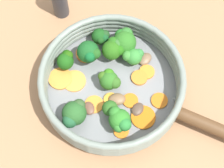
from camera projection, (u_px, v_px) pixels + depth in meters
The scene contains 30 objects.
ground_plane at pixel (112, 90), 0.74m from camera, with size 4.00×4.00×0.00m, color #A2754F.
skillet at pixel (112, 88), 0.74m from camera, with size 0.26×0.26×0.01m, color gray.
skillet_rim_wall at pixel (112, 82), 0.71m from camera, with size 0.28×0.28×0.05m.
skillet_rivet_left at pixel (166, 123), 0.70m from camera, with size 0.01×0.01×0.01m, color gray.
skillet_rivet_right at pixel (176, 99), 0.72m from camera, with size 0.01×0.01×0.01m, color gray.
carrot_slice_0 at pixel (121, 131), 0.69m from camera, with size 0.03×0.03×0.00m, color orange.
carrot_slice_1 at pixel (74, 81), 0.74m from camera, with size 0.05×0.05×0.00m, color #F79C40.
carrot_slice_2 at pixel (130, 101), 0.72m from camera, with size 0.03×0.03×0.01m, color orange.
carrot_slice_3 at pixel (159, 101), 0.72m from camera, with size 0.03×0.03×0.00m, color orange.
carrot_slice_4 at pixel (143, 117), 0.70m from camera, with size 0.05×0.05×0.00m, color orange.
carrot_slice_5 at pixel (60, 79), 0.74m from camera, with size 0.05×0.05×0.01m, color orange.
carrot_slice_6 at pixel (94, 104), 0.72m from camera, with size 0.04×0.04×0.00m, color orange.
carrot_slice_7 at pixel (111, 100), 0.72m from camera, with size 0.03×0.03×0.00m, color orange.
carrot_slice_8 at pixel (147, 72), 0.74m from camera, with size 0.03×0.03×0.00m, color orange.
carrot_slice_9 at pixel (86, 54), 0.76m from camera, with size 0.04×0.04×0.00m, color orange.
carrot_slice_10 at pixel (139, 78), 0.74m from camera, with size 0.03×0.03×0.01m, color orange.
broccoli_floret_0 at pixel (109, 81), 0.71m from camera, with size 0.05×0.04×0.04m.
broccoli_floret_1 at pixel (89, 53), 0.72m from camera, with size 0.05×0.04×0.06m.
broccoli_floret_2 at pixel (111, 109), 0.69m from camera, with size 0.03×0.03×0.04m.
broccoli_floret_3 at pixel (66, 60), 0.73m from camera, with size 0.03×0.04×0.04m.
broccoli_floret_4 at pixel (133, 56), 0.73m from camera, with size 0.04×0.04×0.04m.
broccoli_floret_5 at pixel (124, 41), 0.74m from camera, with size 0.05×0.05×0.05m.
broccoli_floret_6 at pixel (101, 37), 0.75m from camera, with size 0.04×0.03×0.04m.
broccoli_floret_7 at pixel (113, 49), 0.73m from camera, with size 0.04×0.04×0.05m.
broccoli_floret_8 at pixel (74, 114), 0.68m from camera, with size 0.05×0.06×0.05m.
broccoli_floret_9 at pixel (120, 120), 0.67m from camera, with size 0.05×0.04×0.05m.
mushroom_piece_0 at pixel (89, 108), 0.71m from camera, with size 0.03×0.02×0.01m, color brown.
mushroom_piece_1 at pixel (145, 59), 0.75m from camera, with size 0.03×0.02×0.01m, color #806347.
mushroom_piece_2 at pixel (117, 99), 0.71m from camera, with size 0.03×0.02×0.01m, color brown.
mushroom_piece_3 at pixel (138, 109), 0.71m from camera, with size 0.03×0.02×0.01m, color brown.
Camera 1 is at (-0.14, 0.25, 0.69)m, focal length 60.00 mm.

